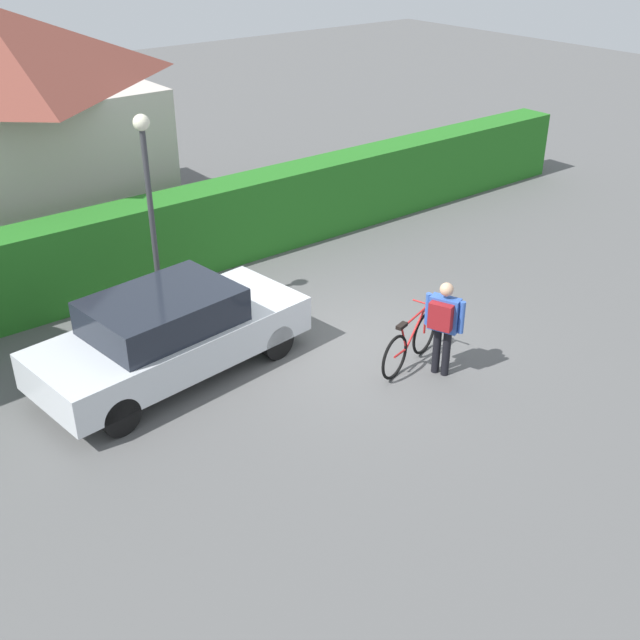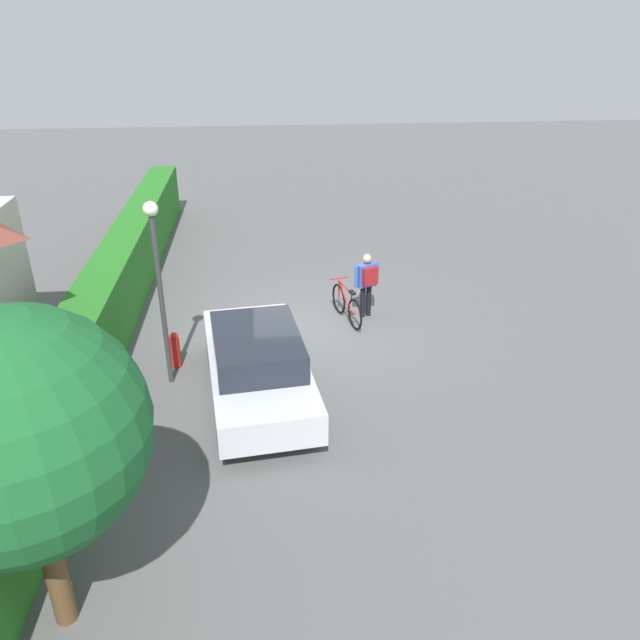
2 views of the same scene
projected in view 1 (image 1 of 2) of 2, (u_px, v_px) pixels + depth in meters
ground_plane at (357, 346)px, 13.53m from camera, size 60.00×60.00×0.00m
hedge_row at (217, 225)px, 16.27m from camera, size 20.71×0.90×1.68m
parked_car_near at (170, 333)px, 12.38m from camera, size 4.64×2.32×1.46m
bicycle at (410, 343)px, 12.79m from camera, size 1.67×0.65×0.95m
person_rider at (443, 321)px, 12.26m from camera, size 0.47×0.62×1.63m
street_lamp at (149, 191)px, 13.20m from camera, size 0.28×0.28×3.77m
fire_hydrant at (191, 291)px, 14.47m from camera, size 0.20×0.20×0.81m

